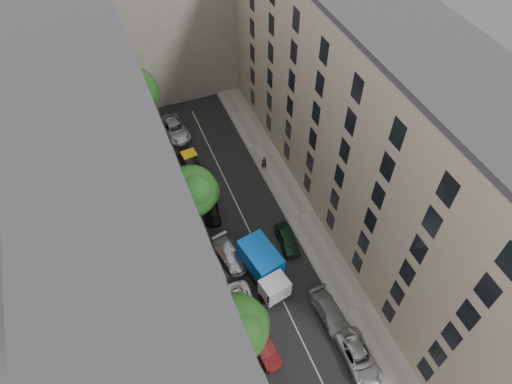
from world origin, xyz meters
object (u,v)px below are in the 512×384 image
car_right_1 (330,313)px  car_right_2 (287,239)px  car_left_1 (264,347)px  car_left_6 (175,129)px  tree_far (135,93)px  pedestrian (264,163)px  car_left_2 (244,309)px  car_right_0 (359,358)px  car_left_3 (230,255)px  tree_near (236,330)px  car_left_4 (211,211)px  lamp_post (244,312)px  car_left_5 (190,160)px  tree_mid (193,193)px  tarp_truck (264,267)px

car_right_1 → car_right_2: size_ratio=1.23×
car_left_1 → car_left_6: size_ratio=0.76×
car_right_1 → tree_far: size_ratio=0.57×
tree_far → pedestrian: bearing=-45.9°
car_left_2 → car_left_1: bearing=-84.3°
car_left_2 → car_right_0: 10.02m
car_left_3 → tree_near: tree_near is taller
car_left_4 → pedestrian: (7.30, 3.90, 0.36)m
car_left_3 → pedestrian: pedestrian is taller
car_right_0 → car_right_1: 4.21m
car_left_6 → tree_near: (-2.35, -27.71, 4.32)m
car_right_0 → tree_near: tree_near is taller
car_left_1 → lamp_post: size_ratio=0.63×
car_left_1 → car_left_5: bearing=82.7°
car_left_3 → pedestrian: 11.98m
car_right_0 → pedestrian: pedestrian is taller
car_left_4 → tree_mid: bearing=-143.7°
tarp_truck → car_left_4: bearing=93.8°
car_left_6 → tree_far: (-3.31, 1.84, 4.84)m
car_left_5 → car_left_4: bearing=-96.2°
car_right_0 → car_right_1: (-0.33, 4.20, 0.01)m
car_left_4 → pedestrian: bearing=37.3°
car_left_6 → car_right_1: bearing=-84.6°
car_left_3 → tree_mid: size_ratio=0.60×
car_right_0 → lamp_post: lamp_post is taller
car_left_5 → tree_far: tree_far is taller
car_left_5 → tree_far: size_ratio=0.48×
tree_mid → car_right_1: bearing=-60.5°
car_right_2 → lamp_post: 10.45m
car_left_4 → car_left_6: car_left_6 is taller
car_left_3 → tree_mid: tree_mid is taller
car_left_2 → lamp_post: (-0.60, -1.76, 3.37)m
tree_far → lamp_post: bearing=-85.7°
tree_mid → tree_far: (-1.80, 15.91, 0.48)m
lamp_post → pedestrian: 19.22m
car_left_4 → lamp_post: (-1.40, -12.96, 3.46)m
tarp_truck → tree_far: size_ratio=0.79×
tree_mid → lamp_post: size_ratio=1.18×
car_right_0 → lamp_post: size_ratio=0.76×
car_left_3 → tree_far: size_ratio=0.55×
car_left_4 → tree_far: size_ratio=0.45×
car_left_2 → pedestrian: bearing=61.5°
car_right_2 → tree_near: size_ratio=0.51×
car_left_6 → tree_far: size_ratio=0.64×
car_left_2 → car_left_5: size_ratio=1.31×
car_left_1 → car_left_3: (0.42, 9.20, 0.00)m
tarp_truck → car_right_2: bearing=25.7°
car_left_2 → car_right_0: size_ratio=1.07×
tarp_truck → car_right_1: (3.65, -5.69, -0.88)m
car_left_1 → car_left_6: 28.00m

